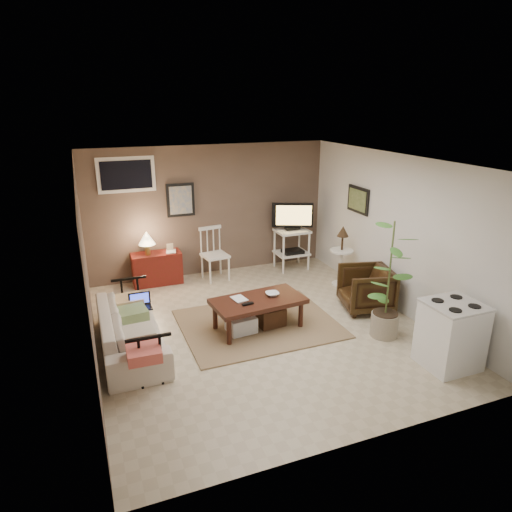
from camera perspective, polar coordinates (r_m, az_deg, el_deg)
name	(u,v)px	position (r m, az deg, el deg)	size (l,w,h in m)	color
floor	(260,328)	(6.70, 0.53, -9.05)	(5.00, 5.00, 0.00)	#C1B293
art_back	(181,200)	(8.31, -9.41, 6.93)	(0.50, 0.03, 0.60)	black
art_right	(358,200)	(8.07, 12.65, 6.86)	(0.03, 0.60, 0.45)	black
window	(126,175)	(8.09, -15.92, 9.74)	(0.96, 0.03, 0.60)	white
rug	(258,324)	(6.82, 0.30, -8.45)	(2.22, 1.78, 0.02)	#977C58
coffee_table	(258,311)	(6.58, 0.20, -6.93)	(1.36, 0.79, 0.49)	#3D1A10
sofa	(130,323)	(6.25, -15.47, -8.08)	(1.94, 0.57, 0.76)	beige
sofa_pillows	(135,324)	(6.02, -14.86, -8.21)	(0.37, 1.84, 0.13)	beige
sofa_end_rails	(139,325)	(6.28, -14.41, -8.38)	(0.52, 1.94, 0.65)	black
laptop	(140,303)	(6.52, -14.27, -5.73)	(0.30, 0.22, 0.20)	black
red_console	(156,265)	(8.33, -12.39, -1.16)	(0.86, 0.38, 1.00)	maroon
spindle_chair	(215,255)	(8.36, -5.19, 0.07)	(0.49, 0.49, 0.96)	white
tv_stand	(292,234)	(8.81, 4.54, 2.71)	(0.74, 0.50, 1.31)	white
side_table	(342,249)	(8.12, 10.68, 0.87)	(0.41, 0.41, 1.09)	white
armchair	(366,287)	(7.34, 13.62, -3.76)	(0.73, 0.69, 0.75)	black
potted_plant	(389,276)	(6.40, 16.32, -2.41)	(0.42, 0.42, 1.69)	#9E957D
stove	(451,335)	(6.15, 23.19, -9.03)	(0.65, 0.61, 0.85)	white
bowl	(272,289)	(6.58, 2.05, -4.18)	(0.19, 0.05, 0.19)	#3D1A10
book_table	(233,293)	(6.40, -2.84, -4.63)	(0.18, 0.02, 0.24)	#3D1A10
book_console	(166,246)	(8.23, -11.20, 1.21)	(0.17, 0.02, 0.23)	#3D1A10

